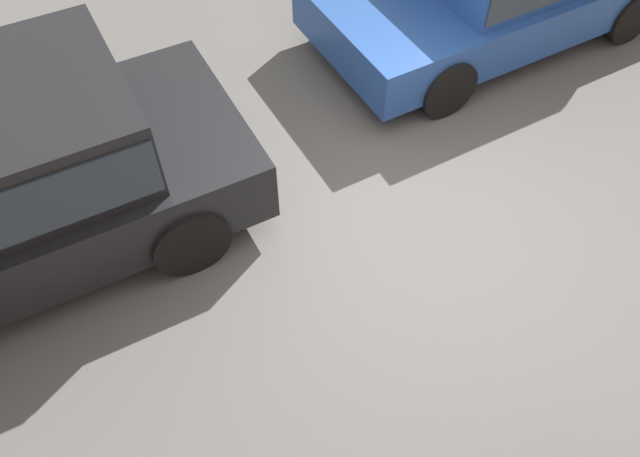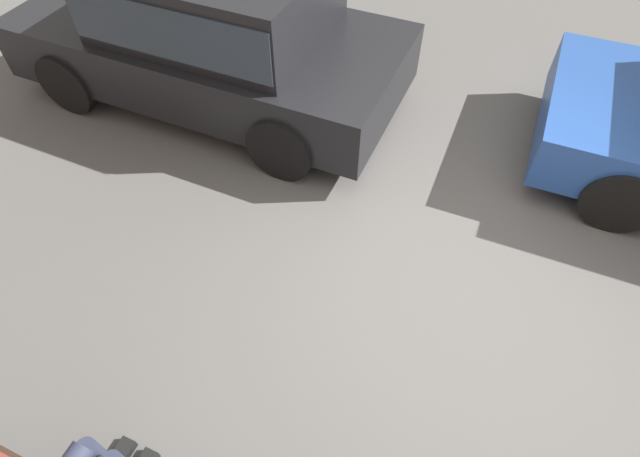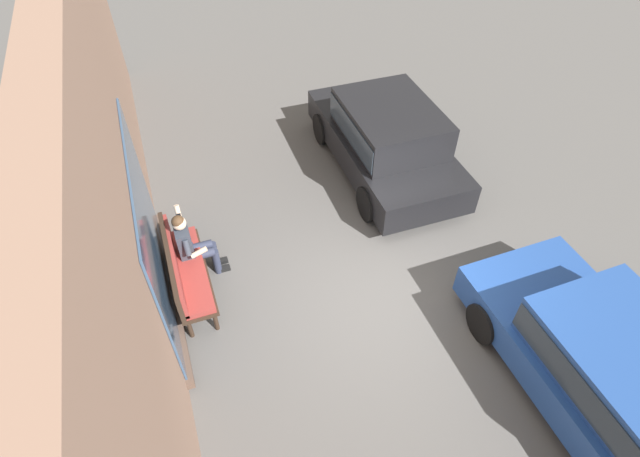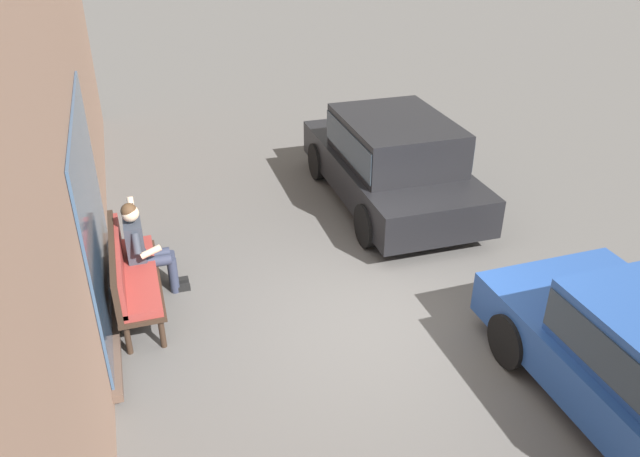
# 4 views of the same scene
# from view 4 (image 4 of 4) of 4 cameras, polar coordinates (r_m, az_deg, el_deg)

# --- Properties ---
(ground_plane) EXTENTS (60.00, 60.00, 0.00)m
(ground_plane) POSITION_cam_4_polar(r_m,az_deg,el_deg) (7.96, 5.34, -8.56)
(ground_plane) COLOR #565451
(building_facade) EXTENTS (18.00, 0.51, 4.83)m
(building_facade) POSITION_cam_4_polar(r_m,az_deg,el_deg) (6.31, -23.48, 3.84)
(building_facade) COLOR #93705B
(building_facade) RESTS_ON ground_plane
(bench) EXTENTS (1.88, 0.55, 1.01)m
(bench) POSITION_cam_4_polar(r_m,az_deg,el_deg) (8.17, -17.08, -3.80)
(bench) COLOR #332319
(bench) RESTS_ON ground_plane
(person_on_phone) EXTENTS (0.73, 0.74, 1.35)m
(person_on_phone) POSITION_cam_4_polar(r_m,az_deg,el_deg) (8.41, -15.81, -1.58)
(person_on_phone) COLOR #2D3347
(person_on_phone) RESTS_ON ground_plane
(parked_car_mid) EXTENTS (4.18, 2.00, 1.55)m
(parked_car_mid) POSITION_cam_4_polar(r_m,az_deg,el_deg) (10.49, 6.60, 6.43)
(parked_car_mid) COLOR black
(parked_car_mid) RESTS_ON ground_plane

